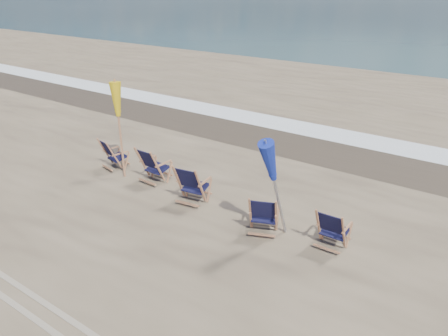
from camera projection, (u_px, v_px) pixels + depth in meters
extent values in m
cube|color=silver|center=(329.00, 133.00, 14.61)|extent=(200.00, 1.40, 0.01)
cube|color=#42362A|center=(310.00, 146.00, 13.49)|extent=(200.00, 2.60, 0.00)
cylinder|color=#A56C4A|center=(120.00, 131.00, 11.03)|extent=(0.06, 0.06, 2.44)
cone|color=gold|center=(117.00, 103.00, 10.73)|extent=(0.30, 0.30, 0.85)
cylinder|color=#A5A5AD|center=(278.00, 187.00, 8.18)|extent=(0.06, 0.06, 2.34)
cone|color=navy|center=(279.00, 153.00, 7.90)|extent=(0.30, 0.30, 0.85)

